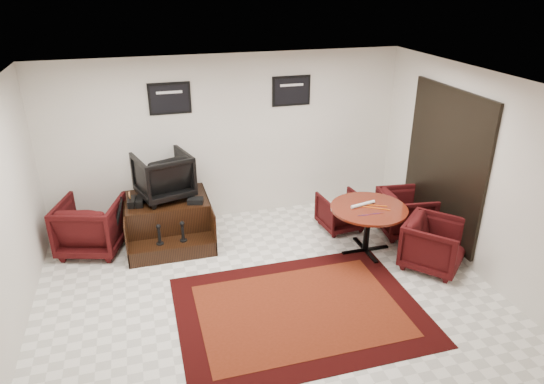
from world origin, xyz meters
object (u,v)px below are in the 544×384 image
(shine_podium, at_px, (168,221))
(table_chair_back, at_px, (341,210))
(armchair_side, at_px, (91,223))
(shine_chair, at_px, (163,173))
(table_chair_corner, at_px, (434,242))
(table_chair_window, at_px, (406,211))
(meeting_table, at_px, (368,213))

(shine_podium, height_order, table_chair_back, same)
(shine_podium, distance_m, armchair_side, 1.17)
(shine_chair, xyz_separation_m, table_chair_back, (2.80, -0.57, -0.74))
(shine_chair, bearing_deg, armchair_side, -6.96)
(shine_podium, bearing_deg, table_chair_corner, -27.81)
(table_chair_back, height_order, table_chair_corner, table_chair_corner)
(table_chair_back, bearing_deg, table_chair_window, 149.95)
(meeting_table, xyz_separation_m, table_chair_window, (0.87, 0.37, -0.26))
(table_chair_window, bearing_deg, meeting_table, 120.04)
(armchair_side, bearing_deg, meeting_table, -179.46)
(table_chair_back, bearing_deg, table_chair_corner, 113.72)
(shine_podium, distance_m, meeting_table, 3.16)
(armchair_side, bearing_deg, table_chair_corner, 175.73)
(meeting_table, relative_size, table_chair_window, 1.43)
(shine_chair, height_order, table_chair_window, shine_chair)
(shine_podium, relative_size, table_chair_back, 2.00)
(armchair_side, height_order, meeting_table, armchair_side)
(armchair_side, xyz_separation_m, table_chair_corner, (4.77, -1.86, -0.05))
(armchair_side, xyz_separation_m, meeting_table, (4.04, -1.19, 0.20))
(meeting_table, bearing_deg, armchair_side, 163.52)
(shine_podium, bearing_deg, meeting_table, -23.31)
(table_chair_back, height_order, table_chair_window, table_chair_window)
(shine_chair, height_order, table_chair_corner, shine_chair)
(armchair_side, distance_m, table_chair_corner, 5.12)
(shine_podium, xyz_separation_m, armchair_side, (-1.16, -0.05, 0.15))
(table_chair_window, bearing_deg, table_chair_corner, 179.47)
(shine_chair, distance_m, armchair_side, 1.33)
(shine_chair, relative_size, armchair_side, 0.89)
(table_chair_window, height_order, table_chair_corner, table_chair_corner)
(meeting_table, distance_m, table_chair_corner, 1.02)
(shine_chair, bearing_deg, meeting_table, 138.28)
(table_chair_back, bearing_deg, shine_podium, -14.02)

